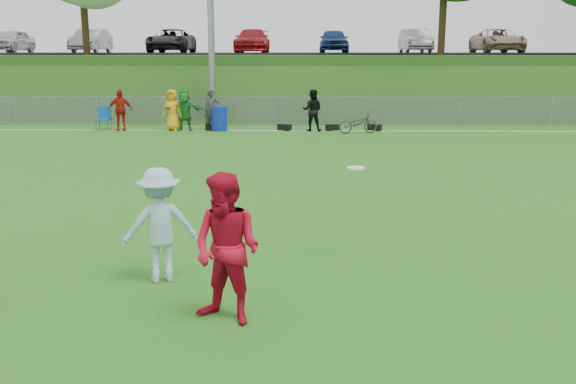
{
  "coord_description": "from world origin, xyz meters",
  "views": [
    {
      "loc": [
        1.0,
        -8.45,
        3.27
      ],
      "look_at": [
        0.83,
        0.5,
        1.28
      ],
      "focal_mm": 40.0,
      "sensor_mm": 36.0,
      "label": 1
    }
  ],
  "objects_px": {
    "recycling_bin": "(219,119)",
    "frisbee": "(356,168)",
    "player_red_center": "(227,249)",
    "player_blue": "(160,225)",
    "bicycle": "(358,123)"
  },
  "relations": [
    {
      "from": "player_red_center",
      "to": "frisbee",
      "type": "bearing_deg",
      "value": 82.22
    },
    {
      "from": "recycling_bin",
      "to": "frisbee",
      "type": "bearing_deg",
      "value": -75.63
    },
    {
      "from": "recycling_bin",
      "to": "bicycle",
      "type": "height_order",
      "value": "recycling_bin"
    },
    {
      "from": "player_red_center",
      "to": "bicycle",
      "type": "distance_m",
      "value": 18.57
    },
    {
      "from": "player_red_center",
      "to": "player_blue",
      "type": "height_order",
      "value": "player_red_center"
    },
    {
      "from": "player_blue",
      "to": "frisbee",
      "type": "height_order",
      "value": "player_blue"
    },
    {
      "from": "player_blue",
      "to": "recycling_bin",
      "type": "bearing_deg",
      "value": -105.38
    },
    {
      "from": "player_blue",
      "to": "bicycle",
      "type": "xyz_separation_m",
      "value": [
        4.29,
        16.87,
        -0.42
      ]
    },
    {
      "from": "player_blue",
      "to": "recycling_bin",
      "type": "xyz_separation_m",
      "value": [
        -1.37,
        17.65,
        -0.33
      ]
    },
    {
      "from": "frisbee",
      "to": "recycling_bin",
      "type": "xyz_separation_m",
      "value": [
        -4.24,
        16.55,
        -0.97
      ]
    },
    {
      "from": "player_red_center",
      "to": "player_blue",
      "type": "relative_size",
      "value": 1.12
    },
    {
      "from": "frisbee",
      "to": "bicycle",
      "type": "height_order",
      "value": "frisbee"
    },
    {
      "from": "player_red_center",
      "to": "recycling_bin",
      "type": "height_order",
      "value": "player_red_center"
    },
    {
      "from": "player_blue",
      "to": "recycling_bin",
      "type": "distance_m",
      "value": 17.71
    },
    {
      "from": "recycling_bin",
      "to": "player_red_center",
      "type": "bearing_deg",
      "value": -82.55
    }
  ]
}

